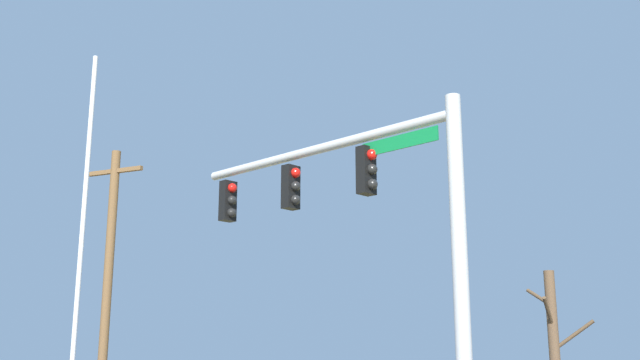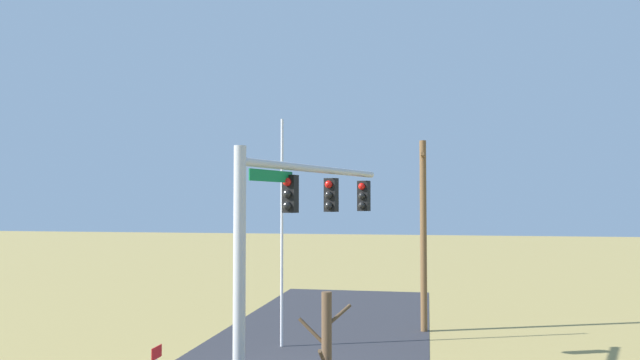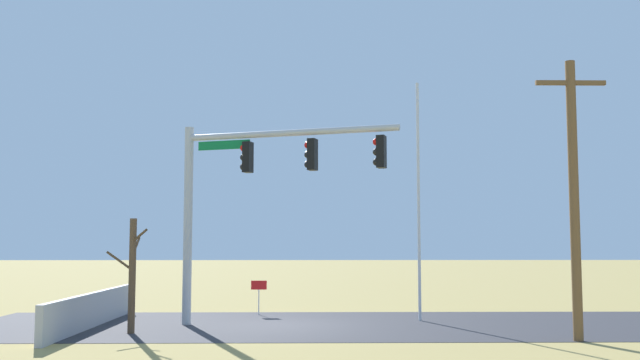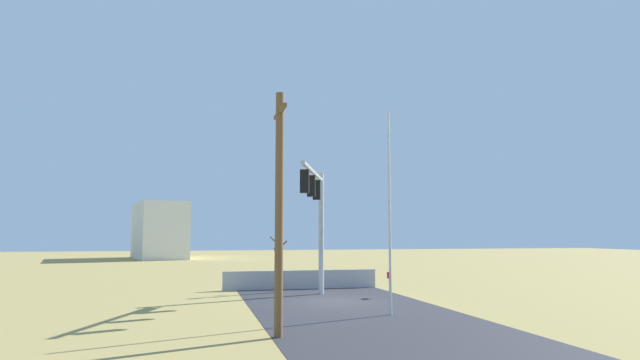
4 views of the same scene
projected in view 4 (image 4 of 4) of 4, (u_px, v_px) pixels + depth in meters
name	position (u px, v px, depth m)	size (l,w,h in m)	color
ground_plane	(334.00, 302.00, 24.25)	(160.00, 160.00, 0.00)	#9E894C
road_surface	(360.00, 314.00, 20.38)	(28.00, 8.00, 0.01)	#2D2D33
sidewalk_corner	(317.00, 292.00, 28.27)	(6.00, 6.00, 0.01)	#B7B5AD
retaining_fence	(301.00, 280.00, 29.94)	(0.20, 8.82, 1.05)	#A8A8AD
signal_mast	(317.00, 205.00, 25.66)	(6.68, 2.54, 6.30)	#B2B5BA
flagpole	(389.00, 211.00, 20.62)	(0.10, 0.10, 8.00)	silver
utility_pole	(279.00, 207.00, 16.20)	(1.90, 0.26, 7.51)	brown
bare_tree	(276.00, 260.00, 28.15)	(1.27, 1.02, 3.28)	brown
open_sign	(389.00, 279.00, 26.06)	(0.56, 0.04, 1.22)	silver
distant_building	(159.00, 231.00, 67.96)	(11.71, 5.52, 7.12)	silver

